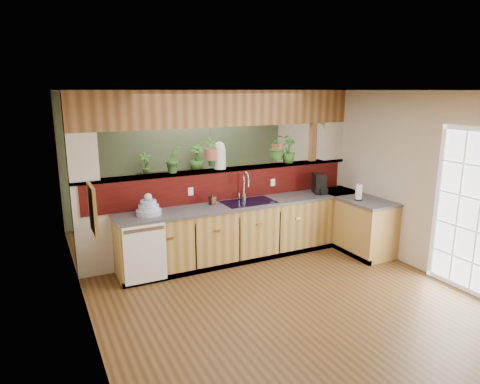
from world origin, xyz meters
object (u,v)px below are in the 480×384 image
faucet (245,185)px  dish_stack (149,208)px  shelving_console (178,197)px  glass_jar (220,155)px  paper_towel (359,192)px  coffee_maker (320,184)px  soap_dispenser (212,199)px

faucet → dish_stack: bearing=-174.7°
faucet → shelving_console: (-0.42, 2.12, -0.65)m
glass_jar → paper_towel: bearing=-28.2°
paper_towel → glass_jar: glass_jar is taller
coffee_maker → paper_towel: coffee_maker is taller
dish_stack → paper_towel: 3.26m
faucet → dish_stack: faucet is taller
faucet → coffee_maker: bearing=-7.8°
coffee_maker → paper_towel: (0.29, -0.64, -0.03)m
faucet → glass_jar: bearing=146.8°
paper_towel → coffee_maker: bearing=114.2°
coffee_maker → faucet: bearing=-165.9°
paper_towel → shelving_console: paper_towel is taller
dish_stack → glass_jar: glass_jar is taller
soap_dispenser → shelving_console: (0.16, 2.17, -0.50)m
faucet → coffee_maker: (1.32, -0.18, -0.09)m
glass_jar → soap_dispenser: bearing=-132.5°
dish_stack → paper_towel: dish_stack is taller
dish_stack → glass_jar: size_ratio=0.82×
shelving_console → paper_towel: bearing=-39.9°
soap_dispenser → dish_stack: bearing=-174.4°
paper_towel → glass_jar: size_ratio=0.63×
coffee_maker → soap_dispenser: bearing=-162.1°
coffee_maker → glass_jar: size_ratio=0.77×
faucet → soap_dispenser: faucet is taller
faucet → paper_towel: faucet is taller
dish_stack → coffee_maker: size_ratio=1.05×
dish_stack → soap_dispenser: size_ratio=1.83×
coffee_maker → shelving_console: coffee_maker is taller
soap_dispenser → paper_towel: paper_towel is taller
glass_jar → shelving_console: (-0.09, 1.90, -1.11)m
glass_jar → faucet: bearing=-33.2°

